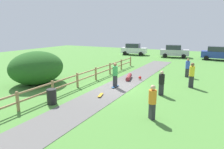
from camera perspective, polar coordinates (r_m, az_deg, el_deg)
ground_plane at (r=15.13m, az=1.17°, el=-3.70°), size 60.00×60.00×0.00m
asphalt_path at (r=15.13m, az=1.17°, el=-3.67°), size 2.40×28.00×0.02m
wooden_fence at (r=16.26m, az=-7.04°, el=-0.21°), size 0.12×18.12×1.10m
bush_large at (r=16.99m, az=-20.54°, el=1.82°), size 3.72×4.47×2.60m
trash_bin at (r=12.28m, az=-16.73°, el=-6.01°), size 0.56×0.56×0.90m
skater_riding at (r=14.83m, az=0.89°, el=0.19°), size 0.41×0.81×1.86m
skater_fallen at (r=17.57m, az=5.02°, el=-0.75°), size 1.47×1.73×0.36m
skateboard_loose at (r=13.19m, az=-3.28°, el=-5.83°), size 0.41×0.82×0.08m
bystander_orange at (r=9.86m, az=11.38°, el=-7.28°), size 0.54×0.54×1.72m
bystander_black at (r=13.58m, az=13.86°, el=-2.05°), size 0.49×0.49×1.65m
bystander_blue at (r=19.46m, az=20.63°, el=2.02°), size 0.50×0.50×1.71m
bystander_yellow at (r=16.02m, az=21.68°, el=0.18°), size 0.48×0.48×1.88m
parked_car_white at (r=34.58m, az=6.19°, el=7.15°), size 4.39×2.43×1.92m
parked_car_blue at (r=32.17m, az=27.65°, el=5.36°), size 4.23×2.07×1.92m
parked_car_silver at (r=32.71m, az=17.20°, el=6.34°), size 4.45×2.61×1.92m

